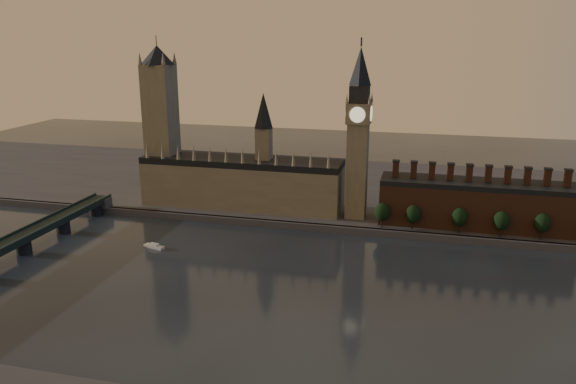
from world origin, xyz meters
name	(u,v)px	position (x,y,z in m)	size (l,w,h in m)	color
ground	(300,299)	(0.00, 0.00, 0.00)	(900.00, 900.00, 0.00)	black
north_bank	(354,190)	(0.00, 178.04, 2.00)	(900.00, 182.00, 4.00)	#48484D
palace_of_westminster	(243,180)	(-64.41, 114.91, 21.63)	(130.00, 30.30, 74.00)	gray
victoria_tower	(161,119)	(-120.00, 115.00, 59.09)	(24.00, 24.00, 108.00)	gray
big_ben	(358,132)	(10.00, 110.00, 56.83)	(15.00, 15.00, 107.00)	gray
chimney_block	(476,203)	(80.00, 110.00, 17.82)	(110.00, 25.00, 37.00)	brown
embankment_tree_0	(382,212)	(27.48, 93.81, 13.47)	(8.60, 8.60, 14.88)	black
embankment_tree_1	(413,214)	(44.90, 93.73, 13.47)	(8.60, 8.60, 14.88)	black
embankment_tree_2	(460,217)	(70.53, 94.64, 13.47)	(8.60, 8.60, 14.88)	black
embankment_tree_3	(501,221)	(92.73, 93.83, 13.47)	(8.60, 8.60, 14.88)	black
embankment_tree_4	(542,223)	(113.99, 95.11, 13.47)	(8.60, 8.60, 14.88)	black
river_boat	(154,246)	(-91.34, 41.06, 0.95)	(12.84, 6.64, 2.47)	silver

